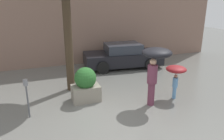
{
  "coord_description": "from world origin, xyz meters",
  "views": [
    {
      "loc": [
        -2.09,
        -5.66,
        3.58
      ],
      "look_at": [
        0.56,
        1.6,
        1.05
      ],
      "focal_mm": 35.0,
      "sensor_mm": 36.0,
      "label": 1
    }
  ],
  "objects_px": {
    "planter_box": "(86,85)",
    "parking_meter": "(26,90)",
    "person_adult": "(155,61)",
    "parked_car_near": "(123,56)",
    "person_child": "(176,72)"
  },
  "relations": [
    {
      "from": "planter_box",
      "to": "parking_meter",
      "type": "height_order",
      "value": "parking_meter"
    },
    {
      "from": "person_adult",
      "to": "parked_car_near",
      "type": "bearing_deg",
      "value": 67.85
    },
    {
      "from": "parked_car_near",
      "to": "planter_box",
      "type": "bearing_deg",
      "value": 145.69
    },
    {
      "from": "planter_box",
      "to": "person_child",
      "type": "bearing_deg",
      "value": -15.76
    },
    {
      "from": "planter_box",
      "to": "person_adult",
      "type": "relative_size",
      "value": 0.62
    },
    {
      "from": "person_child",
      "to": "parked_car_near",
      "type": "distance_m",
      "value": 4.32
    },
    {
      "from": "planter_box",
      "to": "person_child",
      "type": "distance_m",
      "value": 3.34
    },
    {
      "from": "parking_meter",
      "to": "person_child",
      "type": "bearing_deg",
      "value": -3.66
    },
    {
      "from": "parking_meter",
      "to": "planter_box",
      "type": "bearing_deg",
      "value": 16.16
    },
    {
      "from": "person_adult",
      "to": "parking_meter",
      "type": "bearing_deg",
      "value": 159.6
    },
    {
      "from": "person_adult",
      "to": "parking_meter",
      "type": "height_order",
      "value": "person_adult"
    },
    {
      "from": "person_child",
      "to": "parking_meter",
      "type": "distance_m",
      "value": 5.17
    },
    {
      "from": "parking_meter",
      "to": "person_adult",
      "type": "bearing_deg",
      "value": -7.21
    },
    {
      "from": "parked_car_near",
      "to": "parking_meter",
      "type": "xyz_separation_m",
      "value": [
        -4.85,
        -3.95,
        0.31
      ]
    },
    {
      "from": "person_child",
      "to": "planter_box",
      "type": "bearing_deg",
      "value": 104.4
    }
  ]
}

